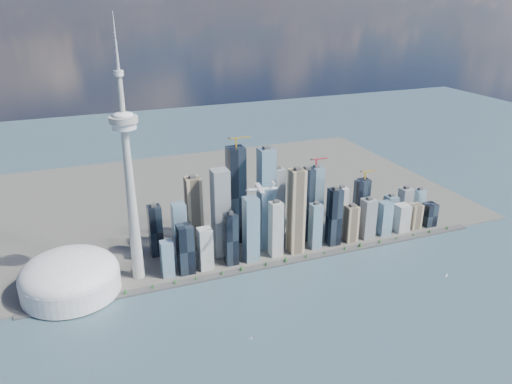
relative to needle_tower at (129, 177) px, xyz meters
name	(u,v)px	position (x,y,z in m)	size (l,w,h in m)	color
ground	(328,328)	(300.00, -310.00, -235.84)	(4000.00, 4000.00, 0.00)	#344E5C
seawall	(275,264)	(300.00, -60.00, -233.84)	(1100.00, 22.00, 4.00)	#383838
land	(217,196)	(300.00, 390.00, -234.34)	(1400.00, 900.00, 3.00)	#4C4C47
shoreline_trees	(275,262)	(300.00, -60.00, -227.06)	(960.53, 7.20, 8.80)	#3F2D1E
skyscraper_cluster	(284,214)	(359.62, 26.82, -151.87)	(736.00, 142.00, 269.78)	black
needle_tower	(129,177)	(0.00, 0.00, 0.00)	(56.00, 56.00, 550.50)	#A4A49F
dome_stadium	(70,276)	(-140.00, -10.00, -196.40)	(200.00, 200.00, 86.00)	silver
airplane	(262,189)	(256.73, -83.20, -32.57)	(69.29, 61.56, 16.93)	silver
sailboat_west	(251,337)	(155.41, -286.60, -233.01)	(6.17, 3.75, 8.81)	silver
sailboat_east	(447,275)	(634.12, -244.20, -232.59)	(7.33, 2.90, 10.12)	silver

